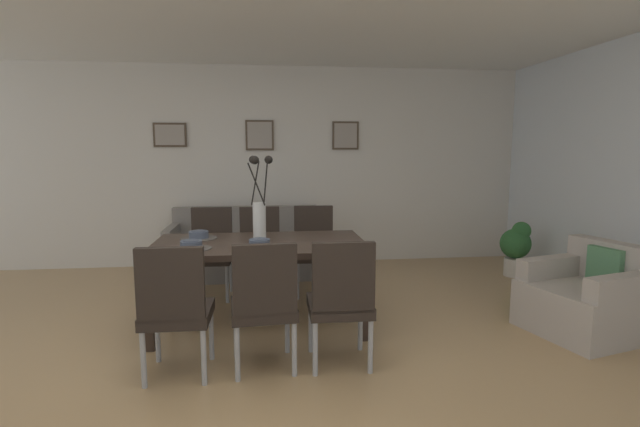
# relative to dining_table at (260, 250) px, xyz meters

# --- Properties ---
(ground_plane) EXTENTS (9.00, 9.00, 0.00)m
(ground_plane) POSITION_rel_dining_table_xyz_m (-0.10, -0.93, -0.67)
(ground_plane) COLOR tan
(back_wall_panel) EXTENTS (9.00, 0.10, 2.60)m
(back_wall_panel) POSITION_rel_dining_table_xyz_m (-0.10, 2.32, 0.63)
(back_wall_panel) COLOR silver
(back_wall_panel) RESTS_ON ground
(dining_table) EXTENTS (1.80, 0.98, 0.74)m
(dining_table) POSITION_rel_dining_table_xyz_m (0.00, 0.00, 0.00)
(dining_table) COLOR #33261E
(dining_table) RESTS_ON ground
(dining_chair_near_left) EXTENTS (0.45, 0.45, 0.92)m
(dining_chair_near_left) POSITION_rel_dining_table_xyz_m (-0.55, -0.91, -0.15)
(dining_chair_near_left) COLOR black
(dining_chair_near_left) RESTS_ON ground
(dining_chair_near_right) EXTENTS (0.46, 0.46, 0.92)m
(dining_chair_near_right) POSITION_rel_dining_table_xyz_m (-0.52, 0.92, -0.15)
(dining_chair_near_right) COLOR black
(dining_chair_near_right) RESTS_ON ground
(dining_chair_far_left) EXTENTS (0.47, 0.47, 0.92)m
(dining_chair_far_left) POSITION_rel_dining_table_xyz_m (0.03, -0.87, -0.15)
(dining_chair_far_left) COLOR black
(dining_chair_far_left) RESTS_ON ground
(dining_chair_far_right) EXTENTS (0.46, 0.46, 0.92)m
(dining_chair_far_right) POSITION_rel_dining_table_xyz_m (-0.00, 0.90, -0.15)
(dining_chair_far_right) COLOR black
(dining_chair_far_right) RESTS_ON ground
(dining_chair_mid_left) EXTENTS (0.45, 0.45, 0.92)m
(dining_chair_mid_left) POSITION_rel_dining_table_xyz_m (0.56, -0.88, -0.15)
(dining_chair_mid_left) COLOR black
(dining_chair_mid_left) RESTS_ON ground
(dining_chair_mid_right) EXTENTS (0.46, 0.46, 0.92)m
(dining_chair_mid_right) POSITION_rel_dining_table_xyz_m (0.57, 0.93, -0.15)
(dining_chair_mid_right) COLOR black
(dining_chair_mid_right) RESTS_ON ground
(centerpiece_vase) EXTENTS (0.21, 0.23, 0.73)m
(centerpiece_vase) POSITION_rel_dining_table_xyz_m (0.00, 0.00, 0.36)
(centerpiece_vase) COLOR silver
(centerpiece_vase) RESTS_ON dining_table
(placemat_near_left) EXTENTS (0.32, 0.32, 0.01)m
(placemat_near_left) POSITION_rel_dining_table_xyz_m (-0.54, -0.22, 0.08)
(placemat_near_left) COLOR #4C4742
(placemat_near_left) RESTS_ON dining_table
(bowl_near_left) EXTENTS (0.17, 0.17, 0.07)m
(bowl_near_left) POSITION_rel_dining_table_xyz_m (-0.54, -0.22, 0.11)
(bowl_near_left) COLOR #475166
(bowl_near_left) RESTS_ON dining_table
(placemat_near_right) EXTENTS (0.32, 0.32, 0.01)m
(placemat_near_right) POSITION_rel_dining_table_xyz_m (-0.54, 0.22, 0.08)
(placemat_near_right) COLOR #4C4742
(placemat_near_right) RESTS_ON dining_table
(bowl_near_right) EXTENTS (0.17, 0.17, 0.07)m
(bowl_near_right) POSITION_rel_dining_table_xyz_m (-0.54, 0.22, 0.11)
(bowl_near_right) COLOR #475166
(bowl_near_right) RESTS_ON dining_table
(placemat_far_left) EXTENTS (0.32, 0.32, 0.01)m
(placemat_far_left) POSITION_rel_dining_table_xyz_m (0.00, -0.22, 0.08)
(placemat_far_left) COLOR #4C4742
(placemat_far_left) RESTS_ON dining_table
(bowl_far_left) EXTENTS (0.17, 0.17, 0.07)m
(bowl_far_left) POSITION_rel_dining_table_xyz_m (0.00, -0.22, 0.11)
(bowl_far_left) COLOR #475166
(bowl_far_left) RESTS_ON dining_table
(sofa) EXTENTS (1.83, 0.84, 0.80)m
(sofa) POSITION_rel_dining_table_xyz_m (-0.19, 1.77, -0.39)
(sofa) COLOR gray
(sofa) RESTS_ON ground
(armchair) EXTENTS (0.97, 0.97, 0.75)m
(armchair) POSITION_rel_dining_table_xyz_m (2.72, -0.49, -0.38)
(armchair) COLOR #ADA399
(armchair) RESTS_ON ground
(framed_picture_left) EXTENTS (0.41, 0.03, 0.31)m
(framed_picture_left) POSITION_rel_dining_table_xyz_m (-1.13, 2.25, 1.04)
(framed_picture_left) COLOR #473828
(framed_picture_center) EXTENTS (0.36, 0.03, 0.39)m
(framed_picture_center) POSITION_rel_dining_table_xyz_m (0.00, 2.25, 1.04)
(framed_picture_center) COLOR #473828
(framed_picture_right) EXTENTS (0.35, 0.03, 0.37)m
(framed_picture_right) POSITION_rel_dining_table_xyz_m (1.13, 2.25, 1.04)
(framed_picture_right) COLOR #473828
(potted_plant) EXTENTS (0.36, 0.36, 0.67)m
(potted_plant) POSITION_rel_dining_table_xyz_m (3.06, 1.25, -0.29)
(potted_plant) COLOR silver
(potted_plant) RESTS_ON ground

